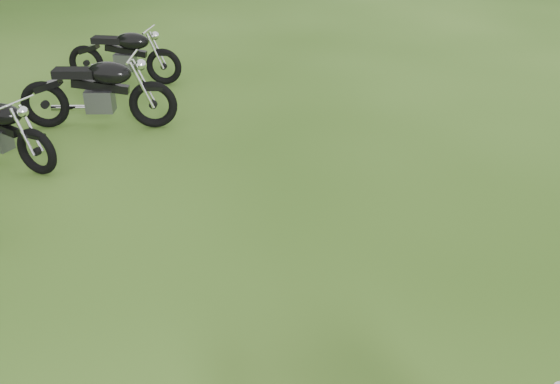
% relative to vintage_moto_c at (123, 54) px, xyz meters
% --- Properties ---
extents(ground, '(120.00, 120.00, 0.00)m').
position_rel_vintage_moto_c_xyz_m(ground, '(4.09, -4.95, -0.49)').
color(ground, '#24470F').
rests_on(ground, ground).
extents(vintage_moto_c, '(1.90, 0.63, 0.98)m').
position_rel_vintage_moto_c_xyz_m(vintage_moto_c, '(0.00, 0.00, 0.00)').
color(vintage_moto_c, black).
rests_on(vintage_moto_c, ground).
extents(vintage_moto_d, '(2.14, 0.98, 1.10)m').
position_rel_vintage_moto_c_xyz_m(vintage_moto_d, '(0.56, -1.89, 0.06)').
color(vintage_moto_d, black).
rests_on(vintage_moto_d, ground).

